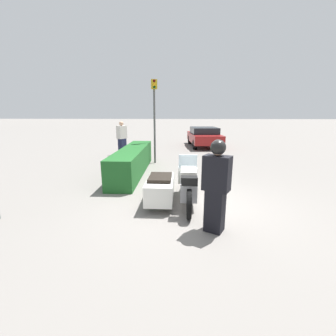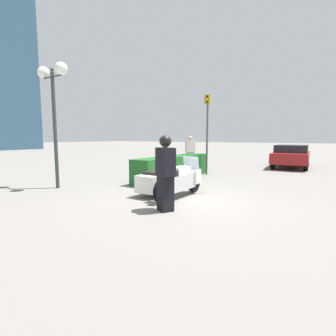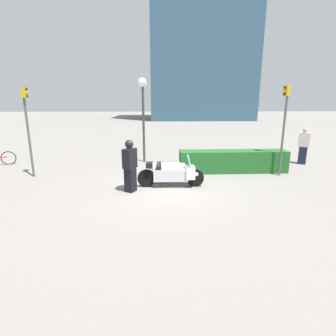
# 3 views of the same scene
# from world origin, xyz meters

# --- Properties ---
(ground_plane) EXTENTS (160.00, 160.00, 0.00)m
(ground_plane) POSITION_xyz_m (0.00, 0.00, 0.00)
(ground_plane) COLOR slate
(police_motorcycle) EXTENTS (2.44, 1.33, 1.16)m
(police_motorcycle) POSITION_xyz_m (0.32, 0.63, 0.46)
(police_motorcycle) COLOR black
(police_motorcycle) RESTS_ON ground
(officer_rider) EXTENTS (0.50, 0.58, 1.81)m
(officer_rider) POSITION_xyz_m (-1.14, -0.23, 0.96)
(officer_rider) COLOR black
(officer_rider) RESTS_ON ground
(hedge_bush_curbside) EXTENTS (4.74, 0.86, 0.96)m
(hedge_bush_curbside) POSITION_xyz_m (3.17, 2.24, 0.48)
(hedge_bush_curbside) COLOR #1E5623
(hedge_bush_curbside) RESTS_ON ground
(twin_lamp_post) EXTENTS (0.40, 1.39, 4.15)m
(twin_lamp_post) POSITION_xyz_m (-0.86, 4.49, 3.36)
(twin_lamp_post) COLOR #2D3833
(twin_lamp_post) RESTS_ON ground
(traffic_light_near) EXTENTS (0.22, 0.28, 3.67)m
(traffic_light_near) POSITION_xyz_m (4.97, 1.56, 2.39)
(traffic_light_near) COLOR #4C4C4C
(traffic_light_near) RESTS_ON ground
(parked_car_background) EXTENTS (4.25, 2.15, 1.31)m
(parked_car_background) POSITION_xyz_m (10.39, -1.28, 0.71)
(parked_car_background) COLOR maroon
(parked_car_background) RESTS_ON ground
(pedestrian_bystander) EXTENTS (0.60, 0.55, 1.83)m
(pedestrian_bystander) POSITION_xyz_m (7.12, 3.61, 0.92)
(pedestrian_bystander) COLOR #191E38
(pedestrian_bystander) RESTS_ON ground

